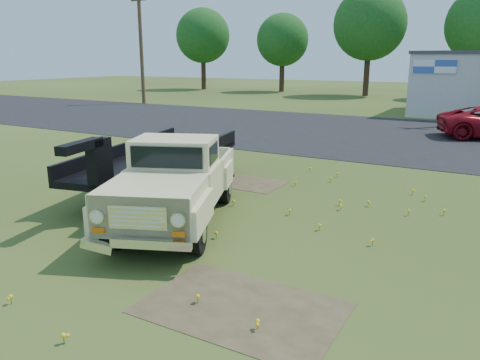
# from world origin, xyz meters

# --- Properties ---
(ground) EXTENTS (140.00, 140.00, 0.00)m
(ground) POSITION_xyz_m (0.00, 0.00, 0.00)
(ground) COLOR #334616
(ground) RESTS_ON ground
(asphalt_lot) EXTENTS (90.00, 14.00, 0.02)m
(asphalt_lot) POSITION_xyz_m (0.00, 15.00, 0.00)
(asphalt_lot) COLOR black
(asphalt_lot) RESTS_ON ground
(dirt_patch_a) EXTENTS (3.00, 2.00, 0.01)m
(dirt_patch_a) POSITION_xyz_m (1.50, -3.00, 0.00)
(dirt_patch_a) COLOR #453C25
(dirt_patch_a) RESTS_ON ground
(dirt_patch_b) EXTENTS (2.20, 1.60, 0.01)m
(dirt_patch_b) POSITION_xyz_m (-2.00, 3.50, 0.00)
(dirt_patch_b) COLOR #453C25
(dirt_patch_b) RESTS_ON ground
(utility_pole_west) EXTENTS (1.60, 0.30, 9.00)m
(utility_pole_west) POSITION_xyz_m (-22.00, 22.00, 4.60)
(utility_pole_west) COLOR #463720
(utility_pole_west) RESTS_ON ground
(treeline_a) EXTENTS (6.40, 6.40, 9.52)m
(treeline_a) POSITION_xyz_m (-28.00, 40.00, 6.30)
(treeline_a) COLOR #352418
(treeline_a) RESTS_ON ground
(treeline_b) EXTENTS (5.76, 5.76, 8.57)m
(treeline_b) POSITION_xyz_m (-18.00, 41.00, 5.67)
(treeline_b) COLOR #352418
(treeline_b) RESTS_ON ground
(treeline_c) EXTENTS (7.04, 7.04, 10.47)m
(treeline_c) POSITION_xyz_m (-8.00, 39.50, 6.93)
(treeline_c) COLOR #352418
(treeline_c) RESTS_ON ground
(vintage_pickup_truck) EXTENTS (4.04, 5.88, 1.99)m
(vintage_pickup_truck) POSITION_xyz_m (-1.69, -0.39, 0.99)
(vintage_pickup_truck) COLOR beige
(vintage_pickup_truck) RESTS_ON ground
(flatbed_trailer) EXTENTS (3.86, 7.59, 1.98)m
(flatbed_trailer) POSITION_xyz_m (-3.95, 1.85, 0.99)
(flatbed_trailer) COLOR black
(flatbed_trailer) RESTS_ON ground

